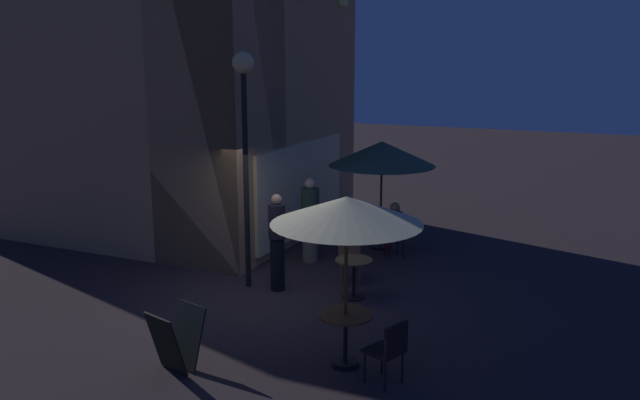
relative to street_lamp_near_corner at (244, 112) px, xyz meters
name	(u,v)px	position (x,y,z in m)	size (l,w,h in m)	color
ground_plane	(257,299)	(-0.52, -0.48, -3.25)	(60.00, 60.00, 0.00)	#2F2527
cafe_building	(166,62)	(2.27, 3.36, 0.84)	(6.11, 8.72, 8.18)	tan
street_lamp_near_corner	(244,112)	(0.00, 0.00, 0.00)	(0.39, 0.39, 4.31)	black
menu_sandwich_board	(177,340)	(-3.32, -0.82, -2.80)	(0.76, 0.70, 0.87)	black
cafe_table_0	(346,327)	(-2.24, -2.86, -2.68)	(0.76, 0.76, 0.77)	black
cafe_table_1	(380,225)	(3.35, -1.45, -2.72)	(0.63, 0.63, 0.79)	black
cafe_table_2	(354,271)	(0.23, -2.03, -2.75)	(0.67, 0.67, 0.72)	black
patio_umbrella_0	(347,211)	(-2.24, -2.86, -1.04)	(2.05, 2.05, 2.41)	black
patio_umbrella_1	(382,154)	(3.35, -1.45, -1.10)	(2.34, 2.34, 2.42)	black
cafe_chair_0	(389,347)	(-2.53, -3.59, -2.72)	(0.57, 0.57, 0.88)	black
cafe_chair_1	(396,233)	(2.73, -2.01, -2.68)	(0.54, 0.54, 0.95)	black
cafe_chair_2	(350,252)	(1.03, -1.63, -2.67)	(0.57, 0.57, 0.95)	brown
patron_seated_0	(393,226)	(2.84, -1.92, -2.56)	(0.52, 0.51, 1.22)	#48171E
patron_standing_1	(310,220)	(1.84, -0.42, -2.36)	(0.38, 0.38, 1.78)	#746B56
patron_standing_2	(277,242)	(0.05, -0.59, -2.33)	(0.31, 0.31, 1.81)	black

